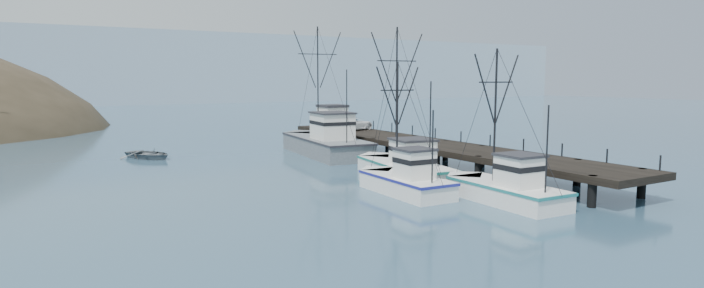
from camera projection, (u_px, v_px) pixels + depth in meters
name	position (u px, v px, depth m)	size (l,w,h in m)	color
ground	(405.00, 217.00, 31.71)	(400.00, 400.00, 0.00)	#2F4F68
pier	(424.00, 145.00, 52.27)	(6.00, 44.00, 2.00)	black
distant_ridge	(126.00, 103.00, 181.95)	(360.00, 40.00, 26.00)	#9EB2C6
trawler_near	(503.00, 189.00, 35.51)	(3.57, 9.90, 10.23)	white
trawler_mid	(403.00, 181.00, 38.27)	(3.31, 9.24, 9.46)	white
trawler_far	(402.00, 167.00, 44.56)	(5.45, 12.41, 12.46)	white
work_vessel	(324.00, 143.00, 57.92)	(6.42, 16.76, 13.80)	slate
pier_shed	(332.00, 116.00, 67.36)	(3.00, 3.20, 2.80)	silver
pickup_truck	(353.00, 124.00, 63.76)	(2.45, 5.31, 1.48)	white
motorboat	(149.00, 158.00, 55.00)	(4.01, 5.61, 1.16)	slate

